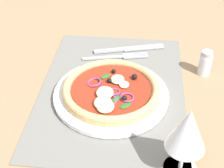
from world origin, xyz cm
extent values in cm
cube|color=#9E7A56|center=(0.00, 0.00, -1.20)|extent=(190.00, 140.00, 2.40)
cube|color=slate|center=(0.00, 0.00, 0.20)|extent=(48.96, 34.55, 0.40)
cylinder|color=white|center=(2.91, -0.13, 0.98)|extent=(26.93, 26.93, 1.16)
cylinder|color=tan|center=(2.91, -0.13, 2.06)|extent=(22.65, 22.65, 1.00)
torus|color=tan|center=(2.91, -0.13, 2.92)|extent=(22.64, 22.64, 1.80)
cylinder|color=#A82D19|center=(2.91, -0.13, 2.71)|extent=(18.57, 18.57, 0.30)
ellipsoid|color=beige|center=(8.71, -1.21, 3.52)|extent=(4.39, 3.95, 1.32)
ellipsoid|color=beige|center=(5.33, -1.18, 3.52)|extent=(4.36, 3.92, 1.31)
ellipsoid|color=beige|center=(-0.31, 1.22, 3.40)|extent=(3.61, 3.25, 1.08)
ellipsoid|color=beige|center=(9.85, -0.52, 3.51)|extent=(4.28, 3.85, 1.28)
ellipsoid|color=beige|center=(1.63, 2.91, 3.26)|extent=(2.66, 2.39, 0.80)
sphere|color=black|center=(6.80, 3.33, 3.47)|extent=(1.21, 1.21, 1.21)
sphere|color=black|center=(0.75, -0.65, 3.43)|extent=(1.13, 1.13, 1.13)
sphere|color=black|center=(-3.16, 0.03, 3.39)|extent=(1.05, 1.05, 1.05)
sphere|color=black|center=(-1.19, 5.17, 3.56)|extent=(1.39, 1.39, 1.39)
torus|color=#8E3D75|center=(4.29, 0.76, 3.11)|extent=(3.07, 3.03, 1.08)
torus|color=#8E3D75|center=(1.36, -4.18, 3.11)|extent=(3.53, 3.51, 1.23)
torus|color=#8E3D75|center=(3.90, -1.50, 3.11)|extent=(2.94, 2.94, 0.79)
torus|color=#8E3D75|center=(7.27, 0.29, 3.11)|extent=(3.65, 3.62, 1.00)
torus|color=#8E3D75|center=(5.99, 3.90, 3.11)|extent=(3.25, 3.26, 0.65)
ellipsoid|color=#2D6B28|center=(-1.38, -1.77, 3.06)|extent=(2.97, 2.97, 0.30)
ellipsoid|color=#2D6B28|center=(8.68, 3.77, 3.06)|extent=(2.88, 3.04, 0.30)
ellipsoid|color=#2D6B28|center=(6.70, 1.49, 3.06)|extent=(3.13, 2.50, 0.30)
cube|color=#B2B5BA|center=(-12.85, -3.91, 0.62)|extent=(3.28, 11.09, 0.44)
cube|color=#B2B5BA|center=(-14.32, 2.77, 0.62)|extent=(2.69, 2.93, 0.44)
cube|color=#B2B5BA|center=(-14.18, 6.31, 0.62)|extent=(1.24, 4.29, 0.44)
cube|color=#B2B5BA|center=(-14.76, 6.18, 0.62)|extent=(1.24, 4.29, 0.44)
cube|color=#B2B5BA|center=(-15.35, 6.05, 0.62)|extent=(1.24, 4.29, 0.44)
cube|color=#B2B5BA|center=(-15.93, 5.92, 0.62)|extent=(1.24, 4.29, 0.44)
cube|color=#B2B5BA|center=(-16.42, -2.62, 0.71)|extent=(3.50, 8.44, 0.62)
cube|color=#B2B5BA|center=(-19.10, 7.02, 0.62)|extent=(5.04, 11.71, 0.44)
cylinder|color=silver|center=(21.93, 15.02, 0.20)|extent=(6.40, 6.40, 0.40)
cylinder|color=silver|center=(21.93, 15.02, 3.40)|extent=(0.80, 0.80, 6.00)
cone|color=silver|center=(21.93, 15.02, 10.65)|extent=(7.20, 7.20, 8.50)
cone|color=#D1336B|center=(21.93, 15.02, 9.43)|extent=(4.72, 4.72, 5.26)
cylinder|color=silver|center=(-9.15, 22.72, 2.75)|extent=(3.20, 3.20, 5.50)
cylinder|color=#ADADB2|center=(-9.15, 22.72, 6.10)|extent=(2.88, 2.88, 1.20)
camera|label=1|loc=(62.57, 6.32, 51.71)|focal=53.73mm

